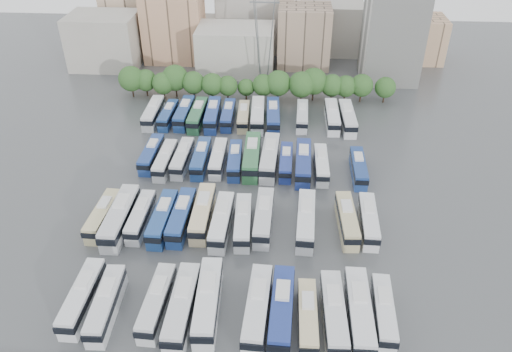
# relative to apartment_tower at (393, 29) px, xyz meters

# --- Properties ---
(ground) EXTENTS (220.00, 220.00, 0.00)m
(ground) POSITION_rel_apartment_tower_xyz_m (-34.00, -58.00, -13.00)
(ground) COLOR #424447
(ground) RESTS_ON ground
(tree_line) EXTENTS (66.20, 7.87, 8.07)m
(tree_line) POSITION_rel_apartment_tower_xyz_m (-34.67, -15.86, -8.66)
(tree_line) COLOR black
(tree_line) RESTS_ON ground
(city_buildings) EXTENTS (102.00, 35.00, 20.00)m
(city_buildings) POSITION_rel_apartment_tower_xyz_m (-41.46, 13.86, -5.13)
(city_buildings) COLOR #9E998E
(city_buildings) RESTS_ON ground
(apartment_tower) EXTENTS (14.00, 14.00, 26.00)m
(apartment_tower) POSITION_rel_apartment_tower_xyz_m (0.00, 0.00, 0.00)
(apartment_tower) COLOR silver
(apartment_tower) RESTS_ON ground
(electricity_pylon) EXTENTS (9.00, 6.91, 33.83)m
(electricity_pylon) POSITION_rel_apartment_tower_xyz_m (-32.00, -8.00, 5.66)
(electricity_pylon) COLOR slate
(electricity_pylon) RESTS_ON ground
(bus_r0_s1) EXTENTS (2.80, 12.04, 3.77)m
(bus_r0_s1) POSITION_rel_apartment_tower_xyz_m (-52.39, -81.79, -11.15)
(bus_r0_s1) COLOR silver
(bus_r0_s1) RESTS_ON ground
(bus_r0_s2) EXTENTS (2.95, 11.93, 3.72)m
(bus_r0_s2) POSITION_rel_apartment_tower_xyz_m (-48.88, -82.78, -11.17)
(bus_r0_s2) COLOR silver
(bus_r0_s2) RESTS_ON ground
(bus_r0_s4) EXTENTS (3.10, 11.83, 3.68)m
(bus_r0_s4) POSITION_rel_apartment_tower_xyz_m (-42.30, -81.96, -11.19)
(bus_r0_s4) COLOR silver
(bus_r0_s4) RESTS_ON ground
(bus_r0_s5) EXTENTS (2.99, 13.06, 4.09)m
(bus_r0_s5) POSITION_rel_apartment_tower_xyz_m (-38.80, -82.69, -10.99)
(bus_r0_s5) COLOR silver
(bus_r0_s5) RESTS_ON ground
(bus_r0_s6) EXTENTS (3.37, 13.34, 4.16)m
(bus_r0_s6) POSITION_rel_apartment_tower_xyz_m (-35.58, -81.60, -10.96)
(bus_r0_s6) COLOR silver
(bus_r0_s6) RESTS_ON ground
(bus_r0_s8) EXTENTS (3.48, 13.08, 4.06)m
(bus_r0_s8) POSITION_rel_apartment_tower_xyz_m (-29.01, -82.30, -11.00)
(bus_r0_s8) COLOR silver
(bus_r0_s8) RESTS_ON ground
(bus_r0_s9) EXTENTS (3.34, 13.07, 4.07)m
(bus_r0_s9) POSITION_rel_apartment_tower_xyz_m (-25.87, -82.34, -11.00)
(bus_r0_s9) COLOR navy
(bus_r0_s9) RESTS_ON ground
(bus_r0_s10) EXTENTS (2.51, 11.05, 3.46)m
(bus_r0_s10) POSITION_rel_apartment_tower_xyz_m (-22.54, -83.11, -11.30)
(bus_r0_s10) COLOR beige
(bus_r0_s10) RESTS_ON ground
(bus_r0_s11) EXTENTS (3.07, 12.60, 3.93)m
(bus_r0_s11) POSITION_rel_apartment_tower_xyz_m (-19.20, -82.51, -11.07)
(bus_r0_s11) COLOR silver
(bus_r0_s11) RESTS_ON ground
(bus_r0_s12) EXTENTS (2.95, 13.23, 4.15)m
(bus_r0_s12) POSITION_rel_apartment_tower_xyz_m (-15.95, -82.17, -10.96)
(bus_r0_s12) COLOR silver
(bus_r0_s12) RESTS_ON ground
(bus_r0_s13) EXTENTS (2.92, 11.22, 3.49)m
(bus_r0_s13) POSITION_rel_apartment_tower_xyz_m (-12.71, -81.63, -11.29)
(bus_r0_s13) COLOR silver
(bus_r0_s13) RESTS_ON ground
(bus_r1_s0) EXTENTS (3.01, 11.46, 3.56)m
(bus_r1_s0) POSITION_rel_apartment_tower_xyz_m (-55.27, -64.43, -11.25)
(bus_r1_s0) COLOR beige
(bus_r1_s0) RESTS_ON ground
(bus_r1_s1) EXTENTS (3.16, 13.73, 4.30)m
(bus_r1_s1) POSITION_rel_apartment_tower_xyz_m (-52.17, -65.08, -10.89)
(bus_r1_s1) COLOR silver
(bus_r1_s1) RESTS_ON ground
(bus_r1_s2) EXTENTS (2.66, 11.26, 3.52)m
(bus_r1_s2) POSITION_rel_apartment_tower_xyz_m (-49.07, -64.29, -11.27)
(bus_r1_s2) COLOR silver
(bus_r1_s2) RESTS_ON ground
(bus_r1_s3) EXTENTS (3.01, 12.14, 3.79)m
(bus_r1_s3) POSITION_rel_apartment_tower_xyz_m (-45.38, -64.65, -11.14)
(bus_r1_s3) COLOR navy
(bus_r1_s3) RESTS_ON ground
(bus_r1_s4) EXTENTS (3.08, 12.30, 3.83)m
(bus_r1_s4) POSITION_rel_apartment_tower_xyz_m (-42.44, -64.08, -11.12)
(bus_r1_s4) COLOR navy
(bus_r1_s4) RESTS_ON ground
(bus_r1_s5) EXTENTS (2.77, 12.67, 3.97)m
(bus_r1_s5) POSITION_rel_apartment_tower_xyz_m (-39.15, -62.97, -11.05)
(bus_r1_s5) COLOR beige
(bus_r1_s5) RESTS_ON ground
(bus_r1_s6) EXTENTS (3.00, 12.31, 3.84)m
(bus_r1_s6) POSITION_rel_apartment_tower_xyz_m (-35.82, -64.86, -11.11)
(bus_r1_s6) COLOR white
(bus_r1_s6) RESTS_ON ground
(bus_r1_s7) EXTENTS (3.06, 11.74, 3.65)m
(bus_r1_s7) POSITION_rel_apartment_tower_xyz_m (-32.43, -64.64, -11.21)
(bus_r1_s7) COLOR silver
(bus_r1_s7) RESTS_ON ground
(bus_r1_s8) EXTENTS (2.98, 12.46, 3.89)m
(bus_r1_s8) POSITION_rel_apartment_tower_xyz_m (-29.18, -63.38, -11.09)
(bus_r1_s8) COLOR silver
(bus_r1_s8) RESTS_ON ground
(bus_r1_s10) EXTENTS (3.39, 12.90, 4.01)m
(bus_r1_s10) POSITION_rel_apartment_tower_xyz_m (-22.43, -63.80, -11.03)
(bus_r1_s10) COLOR silver
(bus_r1_s10) RESTS_ON ground
(bus_r1_s12) EXTENTS (3.16, 11.97, 3.72)m
(bus_r1_s12) POSITION_rel_apartment_tower_xyz_m (-15.82, -63.13, -11.17)
(bus_r1_s12) COLOR #C5B987
(bus_r1_s12) RESTS_ON ground
(bus_r1_s13) EXTENTS (2.93, 11.71, 3.65)m
(bus_r1_s13) POSITION_rel_apartment_tower_xyz_m (-12.38, -63.04, -11.21)
(bus_r1_s13) COLOR silver
(bus_r1_s13) RESTS_ON ground
(bus_r2_s1) EXTENTS (2.82, 11.46, 3.57)m
(bus_r2_s1) POSITION_rel_apartment_tower_xyz_m (-51.96, -45.10, -11.25)
(bus_r2_s1) COLOR navy
(bus_r2_s1) RESTS_ON ground
(bus_r2_s2) EXTENTS (2.82, 11.34, 3.54)m
(bus_r2_s2) POSITION_rel_apartment_tower_xyz_m (-48.82, -47.00, -11.26)
(bus_r2_s2) COLOR silver
(bus_r2_s2) RESTS_ON ground
(bus_r2_s3) EXTENTS (2.91, 11.45, 3.57)m
(bus_r2_s3) POSITION_rel_apartment_tower_xyz_m (-45.69, -46.10, -11.25)
(bus_r2_s3) COLOR silver
(bus_r2_s3) RESTS_ON ground
(bus_r2_s4) EXTENTS (2.58, 11.64, 3.65)m
(bus_r2_s4) POSITION_rel_apartment_tower_xyz_m (-42.13, -45.94, -11.21)
(bus_r2_s4) COLOR navy
(bus_r2_s4) RESTS_ON ground
(bus_r2_s5) EXTENTS (2.45, 11.17, 3.50)m
(bus_r2_s5) POSITION_rel_apartment_tower_xyz_m (-38.82, -45.70, -11.28)
(bus_r2_s5) COLOR silver
(bus_r2_s5) RESTS_ON ground
(bus_r2_s6) EXTENTS (2.91, 11.25, 3.50)m
(bus_r2_s6) POSITION_rel_apartment_tower_xyz_m (-35.57, -46.19, -11.28)
(bus_r2_s6) COLOR navy
(bus_r2_s6) RESTS_ON ground
(bus_r2_s7) EXTENTS (3.13, 13.62, 4.26)m
(bus_r2_s7) POSITION_rel_apartment_tower_xyz_m (-32.40, -45.22, -10.91)
(bus_r2_s7) COLOR #2D6A3D
(bus_r2_s7) RESTS_ON ground
(bus_r2_s8) EXTENTS (3.54, 13.62, 4.24)m
(bus_r2_s8) POSITION_rel_apartment_tower_xyz_m (-28.97, -45.33, -10.92)
(bus_r2_s8) COLOR silver
(bus_r2_s8) RESTS_ON ground
(bus_r2_s9) EXTENTS (2.58, 10.87, 3.40)m
(bus_r2_s9) POSITION_rel_apartment_tower_xyz_m (-25.84, -46.13, -11.33)
(bus_r2_s9) COLOR navy
(bus_r2_s9) RESTS_ON ground
(bus_r2_s10) EXTENTS (3.19, 13.15, 4.10)m
(bus_r2_s10) POSITION_rel_apartment_tower_xyz_m (-22.61, -46.67, -10.99)
(bus_r2_s10) COLOR navy
(bus_r2_s10) RESTS_ON ground
(bus_r2_s11) EXTENTS (2.54, 11.18, 3.50)m
(bus_r2_s11) POSITION_rel_apartment_tower_xyz_m (-19.22, -46.73, -11.28)
(bus_r2_s11) COLOR silver
(bus_r2_s11) RESTS_ON ground
(bus_r2_s13) EXTENTS (2.50, 11.26, 3.53)m
(bus_r2_s13) POSITION_rel_apartment_tower_xyz_m (-12.35, -47.43, -11.27)
(bus_r2_s13) COLOR navy
(bus_r2_s13) RESTS_ON ground
(bus_r3_s0) EXTENTS (2.71, 12.21, 3.83)m
(bus_r3_s0) POSITION_rel_apartment_tower_xyz_m (-55.69, -27.88, -11.12)
(bus_r3_s0) COLOR silver
(bus_r3_s0) RESTS_ON ground
(bus_r3_s1) EXTENTS (2.82, 10.94, 3.41)m
(bus_r3_s1) POSITION_rel_apartment_tower_xyz_m (-52.21, -28.33, -11.33)
(bus_r3_s1) COLOR navy
(bus_r3_s1) RESTS_ON ground
(bus_r3_s2) EXTENTS (2.99, 12.33, 3.85)m
(bus_r3_s2) POSITION_rel_apartment_tower_xyz_m (-48.75, -27.59, -11.11)
(bus_r3_s2) COLOR navy
(bus_r3_s2) RESTS_ON ground
(bus_r3_s3) EXTENTS (3.07, 12.48, 3.89)m
(bus_r3_s3) POSITION_rel_apartment_tower_xyz_m (-45.61, -28.35, -11.09)
(bus_r3_s3) COLOR #2A643F
(bus_r3_s3) RESTS_ON ground
(bus_r3_s4) EXTENTS (3.11, 12.61, 3.93)m
(bus_r3_s4) POSITION_rel_apartment_tower_xyz_m (-42.32, -28.08, -11.07)
(bus_r3_s4) COLOR navy
(bus_r3_s4) RESTS_ON ground
(bus_r3_s5) EXTENTS (2.59, 11.36, 3.56)m
(bus_r3_s5) POSITION_rel_apartment_tower_xyz_m (-38.94, -27.56, -11.25)
(bus_r3_s5) COLOR navy
(bus_r3_s5) RESTS_ON ground
(bus_r3_s6) EXTENTS (2.77, 11.07, 3.45)m
(bus_r3_s6) POSITION_rel_apartment_tower_xyz_m (-35.49, -27.92, -11.31)
(bus_r3_s6) COLOR tan
(bus_r3_s6) RESTS_ON ground
(bus_r3_s7) EXTENTS (3.27, 13.00, 4.05)m
(bus_r3_s7) POSITION_rel_apartment_tower_xyz_m (-32.37, -27.61, -11.01)
(bus_r3_s7) COLOR silver
(bus_r3_s7) RESTS_ON ground
(bus_r3_s8) EXTENTS (3.37, 12.94, 4.02)m
(bus_r3_s8) POSITION_rel_apartment_tower_xyz_m (-28.97, -27.80, -11.02)
(bus_r3_s8) COLOR navy
(bus_r3_s8) RESTS_ON ground
(bus_r3_s10) EXTENTS (2.75, 11.46, 3.58)m
(bus_r3_s10) POSITION_rel_apartment_tower_xyz_m (-22.55, -27.07, -11.24)
(bus_r3_s10) COLOR silver
(bus_r3_s10) RESTS_ON ground
(bus_r3_s12) EXTENTS (2.85, 12.43, 3.89)m
(bus_r3_s12) POSITION_rel_apartment_tower_xyz_m (-15.99, -27.17, -11.09)
(bus_r3_s12) COLOR white
(bus_r3_s12) RESTS_ON ground
(bus_r3_s13) EXTENTS (3.22, 12.81, 3.99)m
(bus_r3_s13) POSITION_rel_apartment_tower_xyz_m (-12.71, -27.78, -11.04)
(bus_r3_s13) COLOR silver
(bus_r3_s13) RESTS_ON ground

